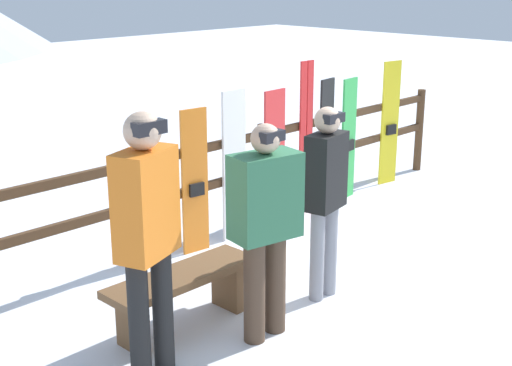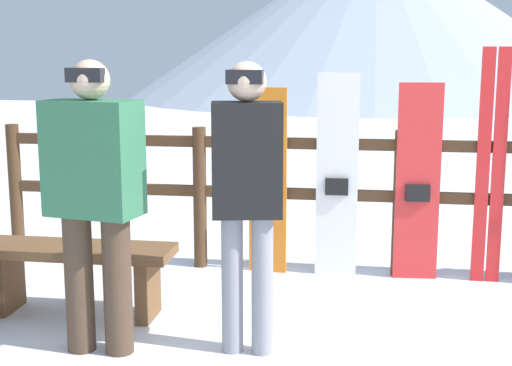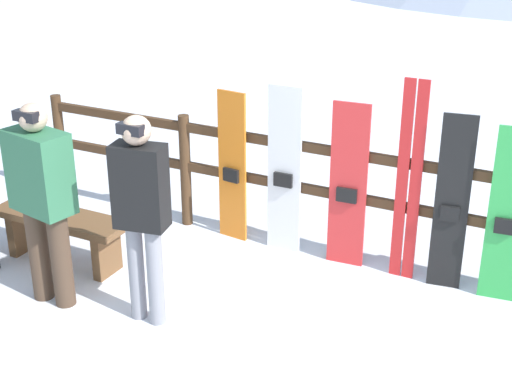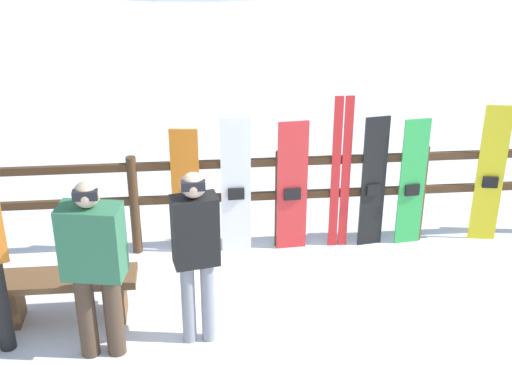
% 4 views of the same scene
% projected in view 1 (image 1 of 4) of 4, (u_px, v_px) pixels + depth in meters
% --- Properties ---
extents(ground_plane, '(40.00, 40.00, 0.00)m').
position_uv_depth(ground_plane, '(397.00, 270.00, 6.31)').
color(ground_plane, white).
extents(fence, '(6.01, 0.10, 1.07)m').
position_uv_depth(fence, '(262.00, 165.00, 7.23)').
color(fence, '#4C331E').
rests_on(fence, ground).
extents(bench, '(1.21, 0.36, 0.44)m').
position_uv_depth(bench, '(182.00, 288.00, 5.21)').
color(bench, brown).
rests_on(bench, ground).
extents(person_plaid_green, '(0.52, 0.35, 1.57)m').
position_uv_depth(person_plaid_green, '(265.00, 219.00, 4.93)').
color(person_plaid_green, '#4C3828').
rests_on(person_plaid_green, ground).
extents(person_orange, '(0.48, 0.36, 1.76)m').
position_uv_depth(person_orange, '(147.00, 228.00, 4.37)').
color(person_orange, black).
rests_on(person_orange, ground).
extents(person_black, '(0.39, 0.26, 1.56)m').
position_uv_depth(person_black, '(326.00, 188.00, 5.54)').
color(person_black, gray).
rests_on(person_black, ground).
extents(snowboard_orange, '(0.28, 0.08, 1.36)m').
position_uv_depth(snowboard_orange, '(195.00, 182.00, 6.53)').
color(snowboard_orange, orange).
rests_on(snowboard_orange, ground).
extents(snowboard_white, '(0.30, 0.06, 1.47)m').
position_uv_depth(snowboard_white, '(234.00, 166.00, 6.86)').
color(snowboard_white, white).
rests_on(snowboard_white, ground).
extents(snowboard_red, '(0.31, 0.07, 1.40)m').
position_uv_depth(snowboard_red, '(274.00, 159.00, 7.26)').
color(snowboard_red, red).
rests_on(snowboard_red, ground).
extents(ski_pair_red, '(0.20, 0.02, 1.65)m').
position_uv_depth(ski_pair_red, '(306.00, 139.00, 7.56)').
color(ski_pair_red, red).
rests_on(ski_pair_red, ground).
extents(snowboard_black_stripe, '(0.26, 0.08, 1.42)m').
position_uv_depth(snowboard_black_stripe, '(326.00, 144.00, 7.82)').
color(snowboard_black_stripe, black).
rests_on(snowboard_black_stripe, ground).
extents(snowboard_green, '(0.27, 0.08, 1.39)m').
position_uv_depth(snowboard_green, '(349.00, 139.00, 8.11)').
color(snowboard_green, green).
rests_on(snowboard_green, ground).
extents(snowboard_yellow, '(0.28, 0.09, 1.51)m').
position_uv_depth(snowboard_yellow, '(390.00, 124.00, 8.65)').
color(snowboard_yellow, yellow).
rests_on(snowboard_yellow, ground).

